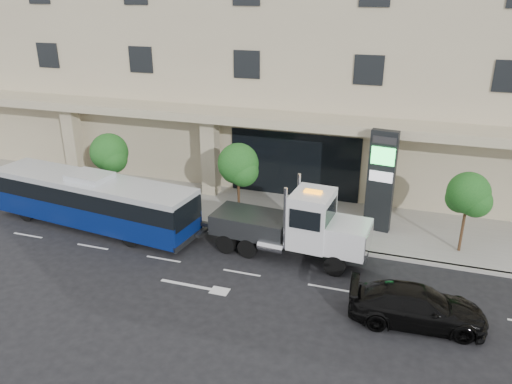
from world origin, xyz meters
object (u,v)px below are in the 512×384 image
(tow_truck, at_px, (296,227))
(signage_pylon, at_px, (381,181))
(black_sedan, at_px, (417,306))
(city_bus, at_px, (93,200))

(tow_truck, xyz_separation_m, signage_pylon, (3.45, 3.98, 1.30))
(tow_truck, height_order, black_sedan, tow_truck)
(black_sedan, height_order, signage_pylon, signage_pylon)
(tow_truck, bearing_deg, black_sedan, -27.65)
(city_bus, distance_m, signage_pylon, 15.27)
(signage_pylon, bearing_deg, tow_truck, -122.92)
(city_bus, distance_m, tow_truck, 11.20)
(city_bus, xyz_separation_m, tow_truck, (11.20, 0.13, 0.06))
(city_bus, height_order, signage_pylon, signage_pylon)
(black_sedan, bearing_deg, tow_truck, 53.01)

